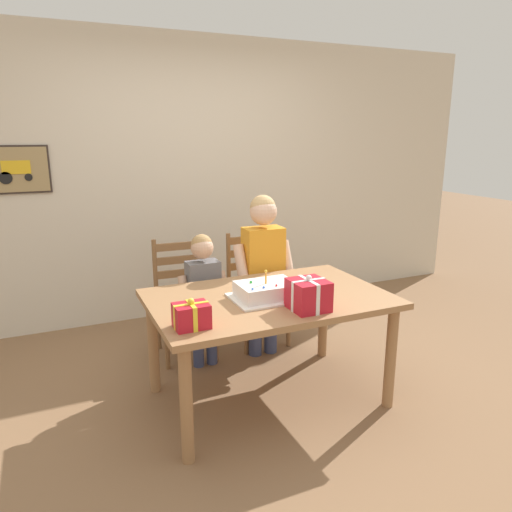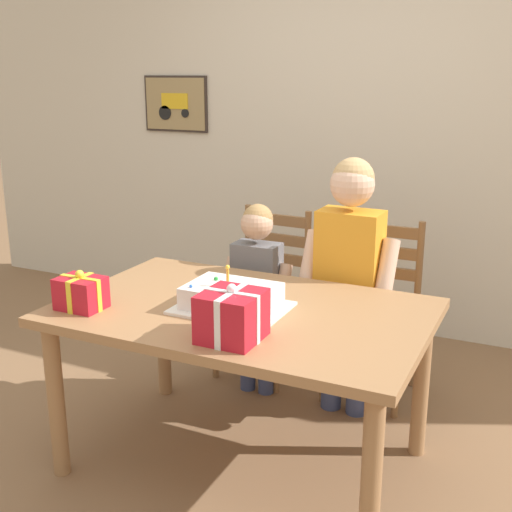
{
  "view_description": "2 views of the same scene",
  "coord_description": "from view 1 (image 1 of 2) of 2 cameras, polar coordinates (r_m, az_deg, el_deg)",
  "views": [
    {
      "loc": [
        -1.25,
        -2.59,
        1.73
      ],
      "look_at": [
        0.0,
        0.21,
        0.94
      ],
      "focal_mm": 33.52,
      "sensor_mm": 36.0,
      "label": 1
    },
    {
      "loc": [
        1.12,
        -2.23,
        1.65
      ],
      "look_at": [
        0.02,
        0.09,
        0.92
      ],
      "focal_mm": 45.41,
      "sensor_mm": 36.0,
      "label": 2
    }
  ],
  "objects": [
    {
      "name": "ground_plane",
      "position": [
        3.35,
        1.45,
        -16.55
      ],
      "size": [
        20.0,
        20.0,
        0.0
      ],
      "primitive_type": "plane",
      "color": "#846042"
    },
    {
      "name": "back_wall",
      "position": [
        4.62,
        -8.48,
        9.0
      ],
      "size": [
        6.4,
        0.11,
        2.6
      ],
      "color": "beige",
      "rests_on": "ground"
    },
    {
      "name": "dining_table",
      "position": [
        3.08,
        1.53,
        -6.34
      ],
      "size": [
        1.5,
        0.97,
        0.72
      ],
      "color": "#9E7047",
      "rests_on": "ground"
    },
    {
      "name": "birthday_cake",
      "position": [
        2.98,
        1.29,
        -4.21
      ],
      "size": [
        0.44,
        0.34,
        0.19
      ],
      "color": "white",
      "rests_on": "dining_table"
    },
    {
      "name": "gift_box_red_large",
      "position": [
        2.81,
        6.26,
        -4.63
      ],
      "size": [
        0.21,
        0.22,
        0.21
      ],
      "color": "red",
      "rests_on": "dining_table"
    },
    {
      "name": "gift_box_beside_cake",
      "position": [
        2.57,
        -7.71,
        -7.07
      ],
      "size": [
        0.19,
        0.15,
        0.17
      ],
      "color": "red",
      "rests_on": "dining_table"
    },
    {
      "name": "chair_left",
      "position": [
        3.83,
        -8.61,
        -4.92
      ],
      "size": [
        0.44,
        0.44,
        0.92
      ],
      "color": "brown",
      "rests_on": "ground"
    },
    {
      "name": "chair_right",
      "position": [
        4.03,
        0.02,
        -3.77
      ],
      "size": [
        0.42,
        0.42,
        0.92
      ],
      "color": "brown",
      "rests_on": "ground"
    },
    {
      "name": "child_older",
      "position": [
        3.67,
        0.87,
        -0.49
      ],
      "size": [
        0.47,
        0.27,
        1.28
      ],
      "color": "#38426B",
      "rests_on": "ground"
    },
    {
      "name": "child_younger",
      "position": [
        3.55,
        -6.3,
        -3.79
      ],
      "size": [
        0.37,
        0.21,
        1.02
      ],
      "color": "#38426B",
      "rests_on": "ground"
    }
  ]
}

